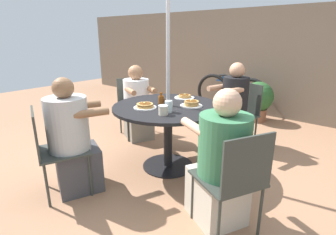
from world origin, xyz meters
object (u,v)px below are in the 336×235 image
(diner_south, at_px, (233,110))
(potted_shrub, at_px, (258,99))
(diner_east, at_px, (221,166))
(diner_west, at_px, (137,106))
(patio_chair_west, at_px, (133,103))
(pancake_plate_c, at_px, (191,104))
(patio_chair_north, at_px, (53,147))
(patio_chair_south, at_px, (241,110))
(drinking_glass_a, at_px, (169,106))
(syrup_bottle, at_px, (161,100))
(patio_table, at_px, (168,116))
(diner_north, at_px, (73,142))
(bicycle, at_px, (231,94))
(pancake_plate_a, at_px, (145,106))
(patio_chair_east, at_px, (235,177))
(pancake_plate_b, at_px, (184,97))
(coffee_cup, at_px, (163,110))

(diner_south, xyz_separation_m, potted_shrub, (-0.18, 1.35, -0.13))
(diner_east, bearing_deg, diner_west, 91.07)
(patio_chair_west, bearing_deg, pancake_plate_c, 99.23)
(pancake_plate_c, xyz_separation_m, potted_shrub, (-0.09, 2.19, -0.37))
(patio_chair_north, xyz_separation_m, diner_south, (0.76, 2.09, 0.03))
(patio_chair_south, distance_m, drinking_glass_a, 1.38)
(diner_east, height_order, syrup_bottle, diner_east)
(patio_table, height_order, potted_shrub, patio_table)
(diner_west, bearing_deg, drinking_glass_a, 85.25)
(potted_shrub, bearing_deg, diner_north, -98.86)
(diner_north, relative_size, syrup_bottle, 8.17)
(patio_chair_south, bearing_deg, bicycle, -41.33)
(diner_south, height_order, pancake_plate_a, diner_south)
(patio_chair_north, distance_m, patio_chair_south, 2.39)
(patio_table, xyz_separation_m, patio_chair_south, (0.35, 1.15, -0.12))
(pancake_plate_a, distance_m, syrup_bottle, 0.22)
(diner_west, xyz_separation_m, pancake_plate_c, (1.14, -0.28, 0.28))
(diner_south, xyz_separation_m, patio_chair_west, (-1.39, -0.49, -0.03))
(diner_west, relative_size, potted_shrub, 1.52)
(pancake_plate_c, relative_size, syrup_bottle, 1.76)
(patio_table, relative_size, diner_west, 1.13)
(patio_chair_west, xyz_separation_m, syrup_bottle, (1.01, -0.50, 0.30))
(pancake_plate_a, relative_size, potted_shrub, 0.34)
(diner_north, height_order, syrup_bottle, diner_north)
(patio_chair_north, distance_m, bicycle, 3.59)
(diner_east, bearing_deg, diner_south, 49.61)
(syrup_bottle, relative_size, potted_shrub, 0.20)
(drinking_glass_a, distance_m, potted_shrub, 2.55)
(patio_chair_south, bearing_deg, patio_chair_west, 41.37)
(patio_chair_north, relative_size, pancake_plate_a, 3.53)
(patio_chair_west, bearing_deg, diner_east, 89.01)
(patio_chair_east, bearing_deg, drinking_glass_a, 95.67)
(diner_east, distance_m, diner_west, 2.05)
(pancake_plate_c, distance_m, bicycle, 2.47)
(diner_west, relative_size, pancake_plate_c, 4.42)
(diner_east, height_order, bicycle, diner_east)
(diner_east, bearing_deg, syrup_bottle, 92.62)
(diner_west, distance_m, pancake_plate_b, 0.90)
(diner_north, relative_size, diner_west, 1.05)
(pancake_plate_b, bearing_deg, patio_chair_east, -39.17)
(patio_chair_north, relative_size, drinking_glass_a, 7.24)
(patio_chair_east, xyz_separation_m, diner_south, (-0.78, 1.51, 0.03))
(patio_table, height_order, pancake_plate_c, pancake_plate_c)
(diner_south, bearing_deg, patio_chair_north, 87.05)
(diner_north, relative_size, patio_chair_west, 1.31)
(patio_table, xyz_separation_m, diner_east, (0.92, -0.45, -0.12))
(pancake_plate_c, xyz_separation_m, syrup_bottle, (-0.30, -0.16, 0.03))
(diner_north, distance_m, patio_chair_west, 1.60)
(pancake_plate_b, bearing_deg, coffee_cup, -69.69)
(pancake_plate_b, relative_size, drinking_glass_a, 2.05)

